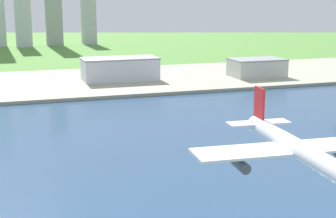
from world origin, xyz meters
The scene contains 7 objects.
ground_plane centered at (0.00, 300.00, 0.00)m, with size 2400.00×2400.00×0.00m, color #528938.
water_bay centered at (0.00, 240.00, 0.07)m, with size 840.00×360.00×0.15m, color #2D4C70.
industrial_pier centered at (0.00, 490.00, 1.25)m, with size 840.00×140.00×2.50m, color #A0A28B.
airplane_landing centered at (-2.20, 168.15, 39.13)m, with size 41.50×45.01×12.97m.
warehouse_main centered at (33.63, 484.68, 11.60)m, with size 61.46×29.56×18.15m.
warehouse_annex centered at (148.60, 466.05, 10.09)m, with size 45.26×28.88×15.13m.
distant_skyline centered at (-54.58, 832.31, 58.09)m, with size 285.22×75.01×159.84m.
Camera 1 is at (-56.32, 85.36, 68.57)m, focal length 53.76 mm.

